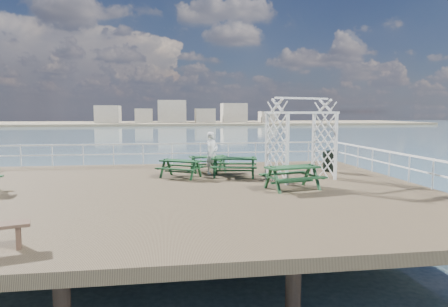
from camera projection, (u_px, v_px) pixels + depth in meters
ground at (176, 193)px, 13.97m from camera, size 18.00×14.00×0.30m
sea_backdrop at (201, 120)px, 147.74m from camera, size 300.00×300.00×9.20m
railing at (172, 156)px, 16.38m from camera, size 17.77×13.76×1.10m
picnic_table_b at (208, 160)px, 18.00m from camera, size 1.84×1.58×0.80m
picnic_table_c at (234, 163)px, 16.60m from camera, size 2.15×1.87×0.91m
picnic_table_d at (181, 165)px, 16.41m from camera, size 2.12×2.00×0.81m
picnic_table_e at (292, 173)px, 13.92m from camera, size 2.17×1.90×0.91m
trellis_arbor at (301, 144)px, 15.77m from camera, size 2.95×2.23×3.26m
sandwich_board at (330, 161)px, 17.94m from camera, size 0.67×0.55×0.97m
person at (212, 153)px, 17.29m from camera, size 0.79×0.77×1.84m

